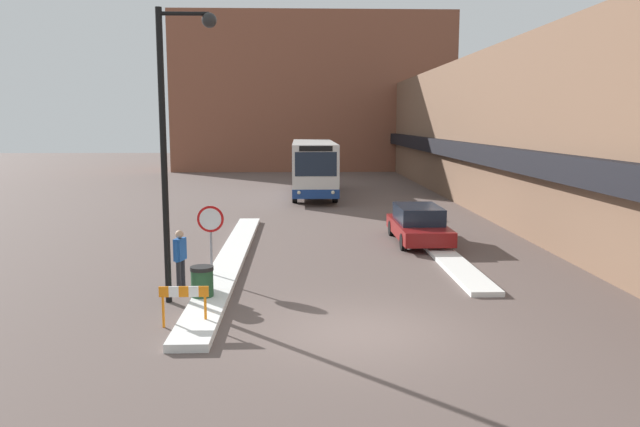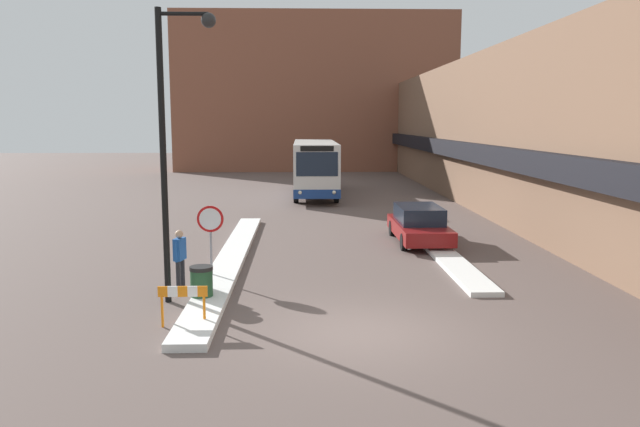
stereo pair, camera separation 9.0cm
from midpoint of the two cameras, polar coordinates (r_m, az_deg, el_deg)
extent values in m
plane|color=brown|center=(13.87, 3.58, -10.82)|extent=(160.00, 160.00, 0.00)
cube|color=brown|center=(38.72, 15.16, 7.28)|extent=(5.00, 60.00, 8.00)
cube|color=black|center=(38.03, 11.12, 5.96)|extent=(0.50, 60.00, 0.90)
cube|color=brown|center=(60.96, -0.71, 10.89)|extent=(26.00, 8.00, 14.44)
cube|color=silver|center=(20.69, -8.31, -4.17)|extent=(0.90, 16.30, 0.18)
cube|color=silver|center=(22.06, 10.95, -3.50)|extent=(0.90, 10.76, 0.14)
cube|color=silver|center=(38.68, -0.67, 4.46)|extent=(2.52, 11.18, 2.86)
cube|color=navy|center=(38.78, -0.67, 2.72)|extent=(2.54, 11.20, 0.50)
cube|color=#192333|center=(38.65, -0.67, 5.05)|extent=(2.54, 10.28, 0.79)
cube|color=#192333|center=(33.07, -0.46, 4.53)|extent=(2.22, 0.03, 1.28)
cube|color=black|center=(33.02, -0.46, 5.95)|extent=(1.76, 0.03, 0.28)
sphere|color=#F2EAC6|center=(33.18, -2.02, 1.93)|extent=(0.20, 0.20, 0.20)
sphere|color=#F2EAC6|center=(33.23, 1.11, 1.94)|extent=(0.20, 0.20, 0.20)
cylinder|color=black|center=(35.34, -2.39, 1.89)|extent=(0.28, 1.12, 1.12)
cylinder|color=black|center=(35.40, 1.30, 1.91)|extent=(0.28, 1.12, 1.12)
cylinder|color=black|center=(42.24, -2.32, 2.95)|extent=(0.28, 1.12, 1.12)
cylinder|color=black|center=(42.28, 0.78, 2.97)|extent=(0.28, 1.12, 1.12)
cube|color=maroon|center=(24.01, 8.89, -1.43)|extent=(1.79, 4.72, 0.52)
cube|color=#192333|center=(24.04, 8.87, -0.04)|extent=(1.58, 2.60, 0.63)
cylinder|color=black|center=(22.81, 11.58, -2.53)|extent=(0.20, 0.61, 0.61)
cylinder|color=black|center=(22.49, 7.52, -2.59)|extent=(0.20, 0.61, 0.61)
cylinder|color=black|center=(25.62, 10.07, -1.30)|extent=(0.20, 0.61, 0.61)
cylinder|color=black|center=(25.33, 6.45, -1.33)|extent=(0.20, 0.61, 0.61)
cylinder|color=gray|center=(18.21, -10.06, -2.71)|extent=(0.07, 0.07, 2.19)
cylinder|color=red|center=(18.07, -10.13, -0.50)|extent=(0.76, 0.03, 0.76)
cylinder|color=white|center=(18.05, -10.13, -0.51)|extent=(0.62, 0.02, 0.62)
cylinder|color=black|center=(15.92, -14.24, 4.81)|extent=(0.16, 0.16, 7.27)
cylinder|color=black|center=(15.98, -12.51, 17.42)|extent=(1.20, 0.10, 0.10)
sphere|color=black|center=(15.86, -10.26, 17.00)|extent=(0.36, 0.36, 0.36)
cylinder|color=#232328|center=(17.50, -12.95, -5.56)|extent=(0.12, 0.12, 0.81)
cylinder|color=#232328|center=(17.75, -12.56, -5.35)|extent=(0.12, 0.12, 0.81)
cube|color=#1E51A3|center=(17.47, -12.83, -3.20)|extent=(0.30, 0.47, 0.61)
sphere|color=tan|center=(17.40, -12.87, -1.86)|extent=(0.22, 0.22, 0.22)
cylinder|color=#1E51A3|center=(17.29, -13.13, -3.44)|extent=(0.09, 0.09, 0.57)
cylinder|color=#1E51A3|center=(17.68, -12.53, -3.16)|extent=(0.09, 0.09, 0.57)
cylinder|color=#234C2D|center=(16.15, -10.87, -6.59)|extent=(0.56, 0.56, 0.85)
cylinder|color=black|center=(16.03, -10.91, -4.95)|extent=(0.59, 0.59, 0.10)
cylinder|color=orange|center=(14.50, -14.30, -8.74)|extent=(0.06, 0.06, 0.70)
cylinder|color=orange|center=(14.33, -10.61, -8.83)|extent=(0.06, 0.06, 0.70)
cube|color=orange|center=(14.37, -14.27, -6.95)|extent=(0.22, 0.04, 0.24)
cube|color=white|center=(14.32, -13.40, -6.97)|extent=(0.22, 0.04, 0.24)
cube|color=orange|center=(14.28, -12.53, -6.99)|extent=(0.22, 0.04, 0.24)
cube|color=white|center=(14.24, -11.65, -7.00)|extent=(0.22, 0.04, 0.24)
cube|color=orange|center=(14.21, -10.77, -7.02)|extent=(0.22, 0.04, 0.24)
camera|label=1|loc=(0.04, -90.13, -0.02)|focal=35.00mm
camera|label=2|loc=(0.04, 89.87, 0.02)|focal=35.00mm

